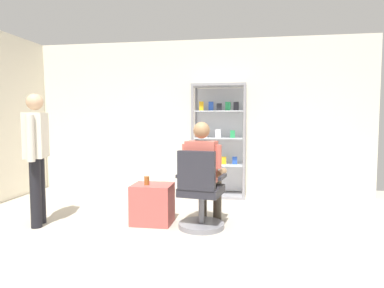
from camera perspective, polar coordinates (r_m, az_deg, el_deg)
The scene contains 8 objects.
ground_plane at distance 3.38m, azimuth -6.61°, elevation -18.88°, with size 7.20×7.20×0.00m, color #B2A899.
back_wall at distance 6.05m, azimuth 1.02°, elevation 4.54°, with size 6.00×0.10×2.70m, color silver.
display_cabinet_main at distance 5.78m, azimuth 4.61°, elevation 0.73°, with size 0.90×0.45×1.90m.
office_chair at distance 4.08m, azimuth 1.38°, elevation -8.93°, with size 0.60×0.56×0.96m.
seated_shopkeeper at distance 4.17m, azimuth 2.04°, elevation -4.17°, with size 0.53×0.60×1.29m.
storage_crate at distance 4.37m, azimuth -6.69°, elevation -10.00°, with size 0.50×0.41×0.50m, color #B24C47.
tea_glass at distance 4.27m, azimuth -7.66°, elevation -6.14°, with size 0.06×0.06×0.11m, color brown.
standing_customer at distance 4.56m, azimuth -24.82°, elevation -1.05°, with size 0.32×0.50×1.63m.
Camera 1 is at (0.85, -2.99, 1.33)m, focal length 31.55 mm.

